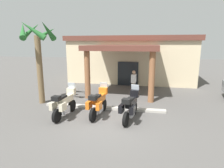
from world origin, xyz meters
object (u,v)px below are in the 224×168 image
motel_building (132,58)px  palm_tree_roadside (38,45)px  pedestrian (134,81)px  motorcycle_black (130,106)px  motorcycle_cream (64,104)px  motorcycle_orange (98,103)px

motel_building → palm_tree_roadside: size_ratio=2.46×
pedestrian → motorcycle_black: bearing=-51.3°
motorcycle_cream → palm_tree_roadside: palm_tree_roadside is taller
motorcycle_orange → palm_tree_roadside: 5.19m
motel_building → motorcycle_cream: bearing=-100.5°
pedestrian → palm_tree_roadside: bearing=-115.8°
motorcycle_cream → motorcycle_black: (3.31, 0.17, 0.00)m
motorcycle_orange → motorcycle_black: size_ratio=1.01×
motorcycle_orange → pedestrian: bearing=-12.2°
pedestrian → palm_tree_roadside: size_ratio=0.36×
motorcycle_cream → motorcycle_orange: 1.71m
motorcycle_orange → motel_building: bearing=1.6°
motel_building → motorcycle_orange: 10.87m
motel_building → pedestrian: 6.44m
pedestrian → motorcycle_orange: bearing=-72.0°
motorcycle_black → motorcycle_orange: bearing=91.7°
motorcycle_cream → motorcycle_orange: size_ratio=1.00×
motorcycle_black → pedestrian: 4.69m
motorcycle_cream → pedestrian: (3.12, 4.84, 0.34)m
motorcycle_cream → pedestrian: pedestrian is taller
motorcycle_orange → motorcycle_black: bearing=-92.5°
motel_building → pedestrian: size_ratio=6.87×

